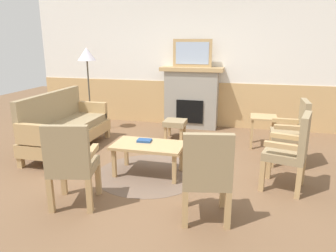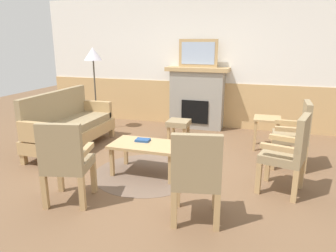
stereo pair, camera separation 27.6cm
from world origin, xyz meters
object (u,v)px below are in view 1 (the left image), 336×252
at_px(armchair_front_center, 71,161).
at_px(fireplace, 191,97).
at_px(framed_picture, 192,53).
at_px(armchair_by_window_left, 293,130).
at_px(couch, 66,128).
at_px(armchair_front_left, 206,172).
at_px(side_table, 263,123).
at_px(coffee_table, 148,148).
at_px(book_on_table, 144,141).
at_px(floor_lamp_by_couch, 87,59).
at_px(armchair_near_fireplace, 292,148).
at_px(footstool, 175,124).

bearing_deg(armchair_front_center, fireplace, 79.55).
height_order(framed_picture, armchair_by_window_left, framed_picture).
bearing_deg(fireplace, couch, -131.72).
xyz_separation_m(armchair_front_left, side_table, (0.64, 2.59, -0.10)).
xyz_separation_m(couch, side_table, (3.22, 1.02, 0.04)).
distance_m(armchair_front_center, side_table, 3.40).
height_order(coffee_table, armchair_by_window_left, armchair_by_window_left).
relative_size(framed_picture, armchair_front_left, 0.82).
distance_m(coffee_table, book_on_table, 0.14).
bearing_deg(armchair_by_window_left, book_on_table, -158.71).
height_order(armchair_by_window_left, floor_lamp_by_couch, floor_lamp_by_couch).
distance_m(coffee_table, armchair_near_fireplace, 1.85).
xyz_separation_m(coffee_table, armchair_near_fireplace, (1.84, -0.01, 0.15)).
bearing_deg(book_on_table, armchair_near_fireplace, -2.76).
bearing_deg(fireplace, armchair_by_window_left, -42.64).
distance_m(fireplace, footstool, 0.98).
relative_size(armchair_near_fireplace, floor_lamp_by_couch, 0.58).
bearing_deg(side_table, armchair_near_fireplace, -80.53).
relative_size(armchair_by_window_left, armchair_front_left, 1.00).
bearing_deg(footstool, book_on_table, -92.60).
xyz_separation_m(book_on_table, armchair_front_center, (-0.45, -1.14, 0.08)).
xyz_separation_m(fireplace, armchair_front_left, (0.80, -3.56, -0.11)).
xyz_separation_m(framed_picture, armchair_front_center, (-0.67, -3.63, -1.02)).
xyz_separation_m(armchair_front_center, floor_lamp_by_couch, (-1.28, 2.85, 0.91)).
bearing_deg(fireplace, floor_lamp_by_couch, -158.01).
bearing_deg(framed_picture, footstool, -99.14).
distance_m(footstool, armchair_front_left, 2.84).
bearing_deg(armchair_front_left, framed_picture, 102.62).
bearing_deg(floor_lamp_by_couch, footstool, -3.31).
bearing_deg(couch, side_table, 17.61).
xyz_separation_m(framed_picture, book_on_table, (-0.22, -2.49, -1.10)).
height_order(fireplace, armchair_by_window_left, fireplace).
height_order(book_on_table, side_table, side_table).
relative_size(couch, side_table, 3.27).
distance_m(fireplace, armchair_front_center, 3.70).
xyz_separation_m(coffee_table, armchair_by_window_left, (1.97, 0.89, 0.15)).
distance_m(armchair_front_left, floor_lamp_by_couch, 4.01).
relative_size(fireplace, side_table, 2.36).
relative_size(coffee_table, book_on_table, 4.93).
bearing_deg(couch, book_on_table, -17.81).
bearing_deg(side_table, armchair_front_center, -128.40).
height_order(framed_picture, armchair_front_center, framed_picture).
distance_m(fireplace, coffee_table, 2.60).
bearing_deg(armchair_front_center, armchair_by_window_left, 37.75).
bearing_deg(armchair_front_center, book_on_table, 68.30).
xyz_separation_m(armchair_near_fireplace, side_table, (-0.27, 1.61, -0.10)).
relative_size(couch, armchair_front_left, 1.84).
height_order(couch, book_on_table, couch).
xyz_separation_m(framed_picture, floor_lamp_by_couch, (-1.95, -0.79, -0.11)).
xyz_separation_m(framed_picture, armchair_near_fireplace, (1.71, -2.59, -1.02)).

